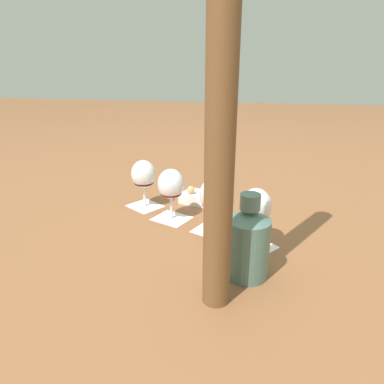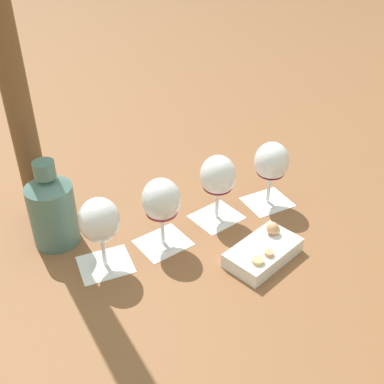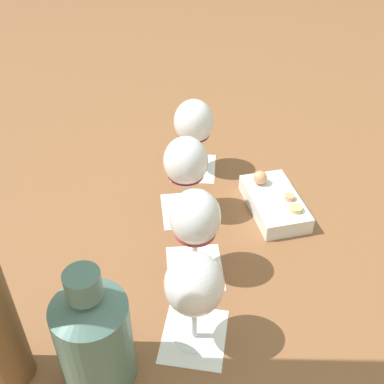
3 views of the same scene
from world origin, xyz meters
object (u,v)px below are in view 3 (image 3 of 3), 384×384
Objects in this scene: wine_glass_0 at (194,288)px; ceramic_vase at (94,334)px; snack_dish at (274,202)px; wine_glass_1 at (195,220)px; wine_glass_2 at (186,164)px; wine_glass_3 at (194,125)px.

ceramic_vase reaches higher than wine_glass_0.
wine_glass_0 is 0.90× the size of snack_dish.
wine_glass_0 reaches higher than snack_dish.
wine_glass_1 is at bearing 106.56° from snack_dish.
wine_glass_2 is 1.00× the size of wine_glass_3.
wine_glass_0 is 1.00× the size of wine_glass_1.
ceramic_vase is (-0.38, 0.37, -0.02)m from wine_glass_3.
wine_glass_0 and wine_glass_3 have the same top height.
wine_glass_1 is 1.00× the size of wine_glass_2.
wine_glass_0 is at bearing 123.06° from snack_dish.
wine_glass_0 is at bearing -95.03° from ceramic_vase.
wine_glass_0 and wine_glass_1 have the same top height.
ceramic_vase is at bearing 111.91° from snack_dish.
wine_glass_2 reaches higher than snack_dish.
snack_dish is (-0.21, -0.07, -0.10)m from wine_glass_3.
wine_glass_3 reaches higher than snack_dish.
wine_glass_3 is 0.24m from snack_dish.
wine_glass_1 and wine_glass_3 have the same top height.
wine_glass_3 is at bearing -28.61° from wine_glass_1.
ceramic_vase is at bearing 116.93° from wine_glass_1.
wine_glass_0 is 0.15m from ceramic_vase.
snack_dish is at bearing -117.70° from wine_glass_2.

